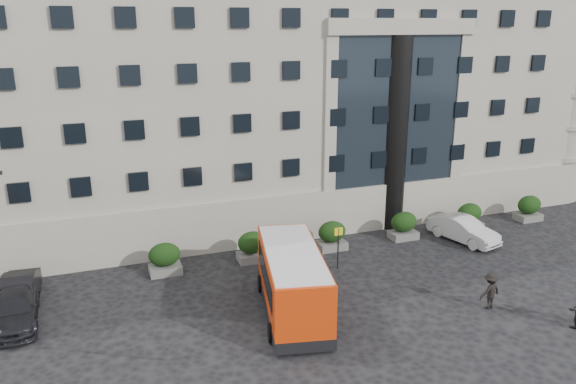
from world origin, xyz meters
name	(u,v)px	position (x,y,z in m)	size (l,w,h in m)	color
ground	(277,327)	(0.00, 0.00, 0.00)	(120.00, 120.00, 0.00)	black
civic_building	(257,83)	(6.00, 22.00, 9.00)	(44.00, 24.00, 18.00)	gray
entrance_column	(394,135)	(12.00, 10.30, 6.50)	(1.80, 1.80, 13.00)	black
hedge_a	(165,258)	(-4.00, 7.80, 0.93)	(1.80, 1.26, 1.84)	#575754
hedge_b	(253,246)	(1.20, 7.80, 0.93)	(1.80, 1.26, 1.84)	#575754
hedge_c	(332,235)	(6.40, 7.80, 0.93)	(1.80, 1.26, 1.84)	#575754
hedge_d	(404,225)	(11.60, 7.80, 0.93)	(1.80, 1.26, 1.84)	#575754
hedge_e	(469,216)	(16.80, 7.80, 0.93)	(1.80, 1.26, 1.84)	#575754
hedge_f	(529,208)	(22.00, 7.80, 0.93)	(1.80, 1.26, 1.84)	#575754
bus_stop_sign	(338,241)	(5.50, 5.00, 1.73)	(0.50, 0.08, 2.52)	#262628
minibus	(293,280)	(1.20, 1.08, 1.79)	(4.29, 8.18, 3.25)	red
parked_car_b	(18,293)	(-11.50, 6.44, 0.75)	(1.60, 4.58, 1.51)	black
parked_car_c	(15,309)	(-11.50, 4.72, 0.73)	(2.04, 5.01, 1.45)	black
white_taxi	(463,230)	(15.03, 6.06, 0.80)	(1.69, 4.84, 1.60)	silver
pedestrian_c	(490,291)	(10.59, -1.92, 0.94)	(1.22, 0.70, 1.88)	black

